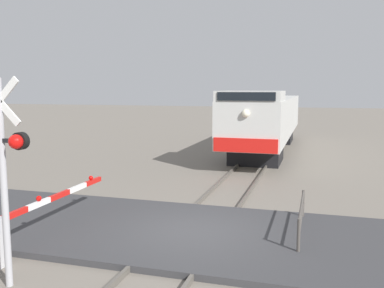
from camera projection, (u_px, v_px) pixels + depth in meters
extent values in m
plane|color=slate|center=(194.00, 236.00, 11.45)|extent=(160.00, 160.00, 0.00)
cube|color=#59544C|center=(168.00, 231.00, 11.64)|extent=(0.08, 80.00, 0.15)
cube|color=#59544C|center=(220.00, 236.00, 11.24)|extent=(0.08, 80.00, 0.15)
cube|color=#38383A|center=(194.00, 234.00, 11.44)|extent=(36.00, 5.14, 0.16)
cube|color=black|center=(257.00, 153.00, 22.86)|extent=(2.61, 3.20, 1.05)
cube|color=black|center=(274.00, 135.00, 31.57)|extent=(2.61, 3.20, 1.05)
cube|color=silver|center=(267.00, 116.00, 26.99)|extent=(3.07, 16.66, 2.31)
cube|color=silver|center=(251.00, 96.00, 20.26)|extent=(3.01, 2.88, 0.47)
cube|color=black|center=(246.00, 96.00, 18.86)|extent=(2.61, 0.06, 0.38)
cube|color=red|center=(245.00, 145.00, 19.14)|extent=(2.92, 0.08, 0.64)
sphere|color=#F2EACC|center=(246.00, 113.00, 18.94)|extent=(0.36, 0.36, 0.36)
cylinder|color=#ADADB2|center=(4.00, 185.00, 8.33)|extent=(0.14, 0.14, 4.16)
cube|color=black|center=(1.00, 140.00, 8.22)|extent=(1.04, 0.08, 0.08)
sphere|color=red|center=(16.00, 142.00, 8.00)|extent=(0.28, 0.28, 0.28)
cylinder|color=black|center=(20.00, 141.00, 8.12)|extent=(0.34, 0.14, 0.34)
cube|color=red|center=(14.00, 214.00, 9.97)|extent=(0.10, 0.92, 0.14)
cube|color=white|center=(38.00, 204.00, 10.84)|extent=(0.10, 0.92, 0.14)
cube|color=red|center=(59.00, 195.00, 11.71)|extent=(0.10, 0.92, 0.14)
cube|color=white|center=(77.00, 188.00, 12.58)|extent=(0.10, 0.92, 0.14)
cube|color=red|center=(93.00, 182.00, 13.45)|extent=(0.10, 0.92, 0.14)
sphere|color=red|center=(39.00, 198.00, 10.85)|extent=(0.14, 0.14, 0.14)
sphere|color=red|center=(91.00, 178.00, 13.33)|extent=(0.14, 0.14, 0.14)
cylinder|color=#4C4742|center=(299.00, 238.00, 9.94)|extent=(0.08, 0.08, 0.95)
cylinder|color=#4C4742|center=(303.00, 206.00, 12.70)|extent=(0.08, 0.08, 0.95)
cylinder|color=#4C4742|center=(302.00, 204.00, 11.26)|extent=(0.06, 2.90, 0.06)
cylinder|color=#4C4742|center=(301.00, 218.00, 11.31)|extent=(0.06, 2.90, 0.06)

